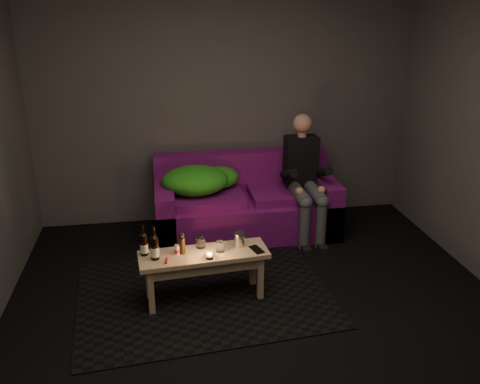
% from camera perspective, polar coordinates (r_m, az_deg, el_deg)
% --- Properties ---
extents(floor, '(4.50, 4.50, 0.00)m').
position_cam_1_polar(floor, '(3.87, 3.25, -15.82)').
color(floor, black).
rests_on(floor, ground).
extents(room, '(4.50, 4.50, 4.50)m').
position_cam_1_polar(room, '(3.62, 2.15, 10.28)').
color(room, silver).
rests_on(room, ground).
extents(rug, '(2.17, 1.66, 0.01)m').
position_cam_1_polar(rug, '(4.32, -4.02, -11.38)').
color(rug, black).
rests_on(rug, floor).
extents(sofa, '(1.84, 0.83, 0.79)m').
position_cam_1_polar(sofa, '(5.31, 0.58, -1.49)').
color(sofa, '#650E6B').
rests_on(sofa, floor).
extents(green_blanket, '(0.81, 0.55, 0.28)m').
position_cam_1_polar(green_blanket, '(5.13, -4.63, 1.36)').
color(green_blanket, '#20911A').
rests_on(green_blanket, sofa).
extents(person, '(0.33, 0.77, 1.23)m').
position_cam_1_polar(person, '(5.17, 7.25, 1.89)').
color(person, black).
rests_on(person, sofa).
extents(coffee_table, '(1.05, 0.41, 0.42)m').
position_cam_1_polar(coffee_table, '(4.11, -4.07, -7.74)').
color(coffee_table, tan).
rests_on(coffee_table, rug).
extents(beer_bottle_a, '(0.06, 0.06, 0.25)m').
position_cam_1_polar(beer_bottle_a, '(4.06, -10.75, -5.77)').
color(beer_bottle_a, black).
rests_on(beer_bottle_a, coffee_table).
extents(beer_bottle_b, '(0.07, 0.07, 0.27)m').
position_cam_1_polar(beer_bottle_b, '(3.98, -9.58, -6.16)').
color(beer_bottle_b, black).
rests_on(beer_bottle_b, coffee_table).
extents(salt_shaker, '(0.04, 0.04, 0.08)m').
position_cam_1_polar(salt_shaker, '(4.05, -7.09, -6.44)').
color(salt_shaker, silver).
rests_on(salt_shaker, coffee_table).
extents(pepper_mill, '(0.06, 0.06, 0.13)m').
position_cam_1_polar(pepper_mill, '(4.05, -6.53, -6.00)').
color(pepper_mill, black).
rests_on(pepper_mill, coffee_table).
extents(tumbler_back, '(0.10, 0.10, 0.09)m').
position_cam_1_polar(tumbler_back, '(4.13, -4.44, -5.69)').
color(tumbler_back, white).
rests_on(tumbler_back, coffee_table).
extents(tealight, '(0.06, 0.06, 0.05)m').
position_cam_1_polar(tealight, '(3.97, -3.43, -7.15)').
color(tealight, white).
rests_on(tealight, coffee_table).
extents(tumbler_front, '(0.07, 0.07, 0.09)m').
position_cam_1_polar(tumbler_front, '(4.06, -2.24, -6.15)').
color(tumbler_front, white).
rests_on(tumbler_front, coffee_table).
extents(steel_cup, '(0.10, 0.10, 0.12)m').
position_cam_1_polar(steel_cup, '(4.14, -0.05, -5.36)').
color(steel_cup, '#BABCC2').
rests_on(steel_cup, coffee_table).
extents(smartphone, '(0.11, 0.16, 0.01)m').
position_cam_1_polar(smartphone, '(4.10, 1.88, -6.47)').
color(smartphone, black).
rests_on(smartphone, coffee_table).
extents(red_lighter, '(0.03, 0.08, 0.01)m').
position_cam_1_polar(red_lighter, '(3.97, -8.28, -7.67)').
color(red_lighter, red).
rests_on(red_lighter, coffee_table).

